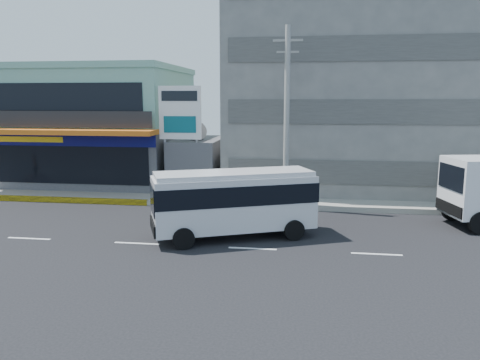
{
  "coord_description": "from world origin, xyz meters",
  "views": [
    {
      "loc": [
        7.12,
        -18.49,
        6.13
      ],
      "look_at": [
        3.92,
        3.86,
        2.2
      ],
      "focal_mm": 35.0,
      "sensor_mm": 36.0,
      "label": 1
    }
  ],
  "objects_px": {
    "utility_pole_near": "(287,117)",
    "sedan": "(222,209)",
    "concrete_building": "(350,86)",
    "satellite_dish": "(196,139)",
    "shop_building": "(98,128)",
    "billboard": "(180,119)",
    "minibus": "(234,198)"
  },
  "relations": [
    {
      "from": "sedan",
      "to": "concrete_building",
      "type": "bearing_deg",
      "value": -41.65
    },
    {
      "from": "sedan",
      "to": "shop_building",
      "type": "bearing_deg",
      "value": 38.06
    },
    {
      "from": "utility_pole_near",
      "to": "billboard",
      "type": "bearing_deg",
      "value": 164.52
    },
    {
      "from": "satellite_dish",
      "to": "sedan",
      "type": "distance_m",
      "value": 8.24
    },
    {
      "from": "satellite_dish",
      "to": "minibus",
      "type": "xyz_separation_m",
      "value": [
        3.99,
        -9.5,
        -1.79
      ]
    },
    {
      "from": "utility_pole_near",
      "to": "sedan",
      "type": "xyz_separation_m",
      "value": [
        -3.0,
        -3.52,
        -4.44
      ]
    },
    {
      "from": "shop_building",
      "to": "concrete_building",
      "type": "distance_m",
      "value": 18.28
    },
    {
      "from": "concrete_building",
      "to": "satellite_dish",
      "type": "xyz_separation_m",
      "value": [
        -10.0,
        -4.0,
        -3.42
      ]
    },
    {
      "from": "shop_building",
      "to": "satellite_dish",
      "type": "xyz_separation_m",
      "value": [
        8.0,
        -2.95,
        -0.42
      ]
    },
    {
      "from": "minibus",
      "to": "satellite_dish",
      "type": "bearing_deg",
      "value": 112.79
    },
    {
      "from": "billboard",
      "to": "sedan",
      "type": "distance_m",
      "value": 7.64
    },
    {
      "from": "concrete_building",
      "to": "utility_pole_near",
      "type": "height_order",
      "value": "concrete_building"
    },
    {
      "from": "billboard",
      "to": "shop_building",
      "type": "bearing_deg",
      "value": 147.68
    },
    {
      "from": "shop_building",
      "to": "minibus",
      "type": "height_order",
      "value": "shop_building"
    },
    {
      "from": "shop_building",
      "to": "minibus",
      "type": "relative_size",
      "value": 1.66
    },
    {
      "from": "shop_building",
      "to": "concrete_building",
      "type": "height_order",
      "value": "concrete_building"
    },
    {
      "from": "shop_building",
      "to": "billboard",
      "type": "xyz_separation_m",
      "value": [
        7.5,
        -4.75,
        0.93
      ]
    },
    {
      "from": "billboard",
      "to": "utility_pole_near",
      "type": "height_order",
      "value": "utility_pole_near"
    },
    {
      "from": "utility_pole_near",
      "to": "sedan",
      "type": "distance_m",
      "value": 6.41
    },
    {
      "from": "satellite_dish",
      "to": "utility_pole_near",
      "type": "xyz_separation_m",
      "value": [
        6.0,
        -3.6,
        1.57
      ]
    },
    {
      "from": "sedan",
      "to": "minibus",
      "type": "bearing_deg",
      "value": -166.84
    },
    {
      "from": "shop_building",
      "to": "billboard",
      "type": "bearing_deg",
      "value": -32.32
    },
    {
      "from": "satellite_dish",
      "to": "minibus",
      "type": "relative_size",
      "value": 0.2
    },
    {
      "from": "shop_building",
      "to": "billboard",
      "type": "relative_size",
      "value": 1.8
    },
    {
      "from": "satellite_dish",
      "to": "sedan",
      "type": "relative_size",
      "value": 0.36
    },
    {
      "from": "utility_pole_near",
      "to": "minibus",
      "type": "xyz_separation_m",
      "value": [
        -2.01,
        -5.9,
        -3.37
      ]
    },
    {
      "from": "shop_building",
      "to": "sedan",
      "type": "xyz_separation_m",
      "value": [
        11.0,
        -10.07,
        -3.29
      ]
    },
    {
      "from": "billboard",
      "to": "minibus",
      "type": "relative_size",
      "value": 0.93
    },
    {
      "from": "shop_building",
      "to": "utility_pole_near",
      "type": "relative_size",
      "value": 1.24
    },
    {
      "from": "satellite_dish",
      "to": "utility_pole_near",
      "type": "bearing_deg",
      "value": -30.96
    },
    {
      "from": "minibus",
      "to": "sedan",
      "type": "xyz_separation_m",
      "value": [
        -0.99,
        2.38,
        -1.07
      ]
    },
    {
      "from": "shop_building",
      "to": "concrete_building",
      "type": "bearing_deg",
      "value": 3.35
    }
  ]
}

